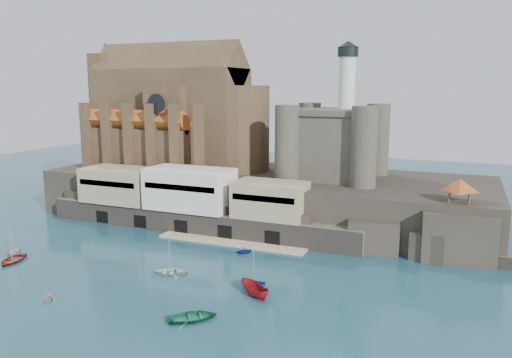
{
  "coord_description": "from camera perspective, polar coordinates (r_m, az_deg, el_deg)",
  "views": [
    {
      "loc": [
        42.33,
        -65.1,
        29.5
      ],
      "look_at": [
        1.39,
        32.0,
        10.17
      ],
      "focal_mm": 35.0,
      "sensor_mm": 36.0,
      "label": 1
    }
  ],
  "objects": [
    {
      "name": "promontory",
      "position": [
        115.44,
        0.7,
        -1.9
      ],
      "size": [
        100.0,
        36.0,
        10.0
      ],
      "color": "black",
      "rests_on": "ground"
    },
    {
      "name": "boat_3",
      "position": [
        67.44,
        -7.25,
        -15.64
      ],
      "size": [
        3.99,
        4.49,
        6.55
      ],
      "primitive_type": "imported",
      "rotation": [
        0.0,
        0.0,
        2.25
      ],
      "color": "#16713D",
      "rests_on": "ground"
    },
    {
      "name": "boat_4",
      "position": [
        101.04,
        -25.95,
        -7.67
      ],
      "size": [
        2.89,
        1.78,
        3.34
      ],
      "primitive_type": "imported",
      "rotation": [
        0.0,
        0.0,
        3.14
      ],
      "color": "silver",
      "rests_on": "ground"
    },
    {
      "name": "boat_5",
      "position": [
        73.63,
        -0.17,
        -13.23
      ],
      "size": [
        3.04,
        3.02,
        5.75
      ],
      "primitive_type": "imported",
      "rotation": [
        0.0,
        0.0,
        4.14
      ],
      "color": "#A51319",
      "rests_on": "ground"
    },
    {
      "name": "boat_1",
      "position": [
        78.32,
        -22.68,
        -12.58
      ],
      "size": [
        2.91,
        2.47,
        2.89
      ],
      "primitive_type": "imported",
      "rotation": [
        0.0,
        0.0,
        0.46
      ],
      "color": "beige",
      "rests_on": "ground"
    },
    {
      "name": "rock_outcrop",
      "position": [
        94.45,
        21.9,
        -6.03
      ],
      "size": [
        14.5,
        10.5,
        8.7
      ],
      "color": "black",
      "rests_on": "ground"
    },
    {
      "name": "boat_6",
      "position": [
        82.98,
        -9.8,
        -10.59
      ],
      "size": [
        2.15,
        4.05,
        5.45
      ],
      "primitive_type": "imported",
      "rotation": [
        0.0,
        0.0,
        4.99
      ],
      "color": "silver",
      "rests_on": "ground"
    },
    {
      "name": "castle_keep",
      "position": [
        109.95,
        8.96,
        4.43
      ],
      "size": [
        21.2,
        21.2,
        29.3
      ],
      "color": "#403D32",
      "rests_on": "promontory"
    },
    {
      "name": "pavilion",
      "position": [
        92.63,
        22.26,
        -0.82
      ],
      "size": [
        6.4,
        6.4,
        5.4
      ],
      "color": "#443220",
      "rests_on": "rock_outcrop"
    },
    {
      "name": "boat_7",
      "position": [
        91.22,
        -1.37,
        -8.48
      ],
      "size": [
        2.88,
        2.97,
        2.98
      ],
      "primitive_type": "imported",
      "rotation": [
        0.0,
        0.0,
        5.44
      ],
      "color": "navy",
      "rests_on": "ground"
    },
    {
      "name": "ground",
      "position": [
        83.07,
        -9.67,
        -10.56
      ],
      "size": [
        300.0,
        300.0,
        0.0
      ],
      "primitive_type": "plane",
      "color": "#184352",
      "rests_on": "ground"
    },
    {
      "name": "boat_0",
      "position": [
        96.56,
        -26.07,
        -8.49
      ],
      "size": [
        4.57,
        2.37,
        6.14
      ],
      "primitive_type": "imported",
      "rotation": [
        0.0,
        0.0,
        0.26
      ],
      "color": "maroon",
      "rests_on": "ground"
    },
    {
      "name": "boat_2",
      "position": [
        76.16,
        -0.29,
        -12.4
      ],
      "size": [
        2.02,
        1.98,
        4.42
      ],
      "primitive_type": "imported",
      "rotation": [
        0.0,
        0.0,
        1.36
      ],
      "color": "#1F498E",
      "rests_on": "ground"
    },
    {
      "name": "church",
      "position": [
        126.14,
        -9.04,
        6.91
      ],
      "size": [
        47.0,
        25.93,
        30.51
      ],
      "color": "#443220",
      "rests_on": "promontory"
    },
    {
      "name": "quay",
      "position": [
        105.27,
        -7.72,
        -2.57
      ],
      "size": [
        70.0,
        12.0,
        13.05
      ],
      "color": "#5F574C",
      "rests_on": "ground"
    }
  ]
}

